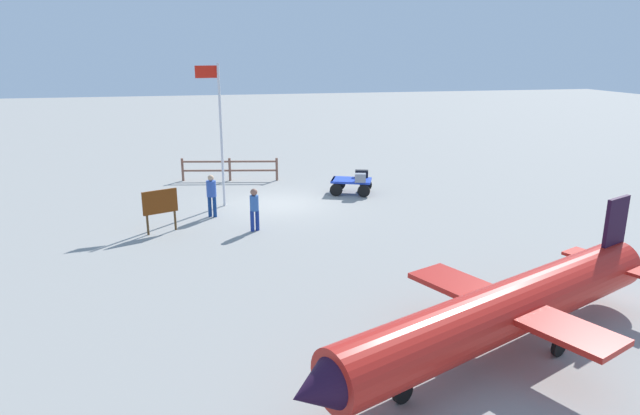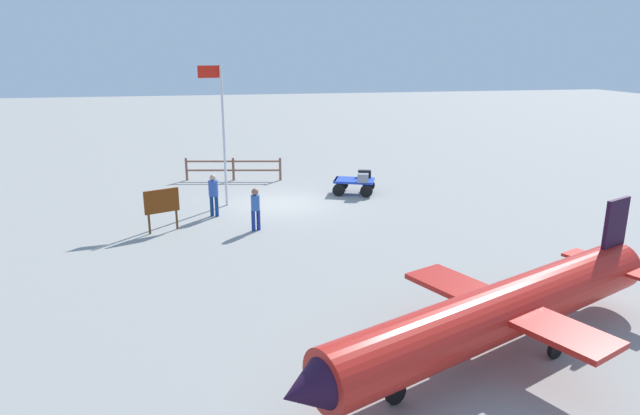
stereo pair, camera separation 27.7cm
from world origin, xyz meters
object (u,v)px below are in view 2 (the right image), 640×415
object	(u,v)px
airplane_near	(493,314)
flagpole	(221,126)
worker_lead	(213,192)
signboard	(162,204)
worker_trailing	(255,206)
suitcase_grey	(363,178)
suitcase_dark	(365,174)
luggage_cart	(354,183)

from	to	relation	value
airplane_near	flagpole	distance (m)	14.42
worker_lead	signboard	world-z (taller)	worker_lead
flagpole	worker_trailing	bearing A→B (deg)	104.96
suitcase_grey	signboard	xyz separation A→B (m)	(8.29, 3.37, 0.19)
suitcase_dark	worker_trailing	world-z (taller)	worker_trailing
suitcase_grey	luggage_cart	bearing A→B (deg)	-66.71
airplane_near	signboard	bearing A→B (deg)	-54.63
suitcase_dark	signboard	xyz separation A→B (m)	(8.62, 4.29, 0.22)
worker_trailing	worker_lead	bearing A→B (deg)	-55.71
worker_trailing	flagpole	world-z (taller)	flagpole
suitcase_grey	signboard	world-z (taller)	signboard
luggage_cart	airplane_near	distance (m)	14.22
flagpole	signboard	world-z (taller)	flagpole
airplane_near	signboard	xyz separation A→B (m)	(7.25, -10.22, -0.01)
suitcase_dark	worker_lead	world-z (taller)	worker_lead
suitcase_dark	worker_trailing	xyz separation A→B (m)	(5.38, 4.81, 0.08)
luggage_cart	suitcase_dark	size ratio (longest dim) A/B	3.26
suitcase_grey	signboard	distance (m)	8.95
luggage_cart	suitcase_dark	distance (m)	0.75
airplane_near	worker_lead	bearing A→B (deg)	-65.24
luggage_cart	worker_trailing	world-z (taller)	worker_trailing
worker_trailing	suitcase_dark	bearing A→B (deg)	-138.20
signboard	worker_lead	bearing A→B (deg)	-139.15
luggage_cart	suitcase_dark	xyz separation A→B (m)	(-0.59, -0.32, 0.35)
luggage_cart	signboard	bearing A→B (deg)	26.29
flagpole	signboard	distance (m)	4.49
signboard	suitcase_dark	bearing A→B (deg)	-153.57
suitcase_dark	flagpole	distance (m)	6.93
suitcase_grey	suitcase_dark	xyz separation A→B (m)	(-0.33, -0.92, -0.03)
worker_lead	signboard	xyz separation A→B (m)	(1.82, 1.57, 0.04)
suitcase_grey	suitcase_dark	bearing A→B (deg)	-109.84
suitcase_dark	suitcase_grey	bearing A→B (deg)	70.16
suitcase_grey	worker_lead	xyz separation A→B (m)	(6.47, 1.80, 0.14)
luggage_cart	worker_trailing	xyz separation A→B (m)	(4.79, 4.49, 0.43)
airplane_near	flagpole	xyz separation A→B (m)	(4.98, -13.33, 2.28)
suitcase_grey	worker_trailing	size ratio (longest dim) A/B	0.35
suitcase_grey	flagpole	world-z (taller)	flagpole
suitcase_dark	airplane_near	distance (m)	14.57
suitcase_dark	airplane_near	world-z (taller)	airplane_near
flagpole	signboard	xyz separation A→B (m)	(2.27, 3.12, -2.29)
worker_lead	signboard	distance (m)	2.40
flagpole	signboard	bearing A→B (deg)	53.90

